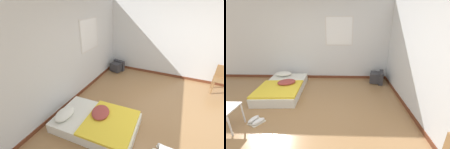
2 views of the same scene
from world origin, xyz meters
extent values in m
plane|color=#997047|center=(0.00, 0.00, 0.00)|extent=(20.00, 20.00, 0.00)
cube|color=silver|center=(0.00, 2.54, 1.30)|extent=(7.24, 0.06, 2.60)
cube|color=brown|center=(0.00, 2.50, 0.04)|extent=(7.24, 0.02, 0.09)
cube|color=silver|center=(0.76, 2.51, 1.64)|extent=(0.90, 0.01, 0.93)
cube|color=white|center=(0.76, 2.50, 1.64)|extent=(0.83, 0.01, 0.86)
cube|color=silver|center=(2.45, 0.00, 1.30)|extent=(0.06, 7.43, 2.60)
cube|color=brown|center=(2.41, 0.00, 0.04)|extent=(0.02, 7.43, 0.09)
cube|color=silver|center=(-0.86, 1.41, 0.12)|extent=(1.18, 1.84, 0.23)
ellipsoid|color=silver|center=(-1.08, 2.08, 0.30)|extent=(0.53, 0.36, 0.14)
cube|color=yellow|center=(-0.84, 1.08, 0.26)|extent=(1.17, 1.09, 0.05)
ellipsoid|color=#993D38|center=(-0.72, 1.37, 0.32)|extent=(0.60, 0.54, 0.11)
cube|color=#333338|center=(1.95, 2.17, 0.18)|extent=(0.37, 0.44, 0.32)
cube|color=#333338|center=(2.16, 2.12, 0.20)|extent=(0.23, 0.48, 0.40)
cube|color=#283342|center=(2.22, 2.10, 0.21)|extent=(0.10, 0.37, 0.29)
cylinder|color=silver|center=(-1.15, -0.37, 0.22)|extent=(0.03, 0.03, 0.45)
cylinder|color=silver|center=(-1.15, 0.01, 0.22)|extent=(0.03, 0.03, 0.45)
cube|color=silver|center=(-0.98, 0.03, 0.01)|extent=(0.18, 0.28, 0.02)
ellipsoid|color=white|center=(-0.98, 0.03, 0.06)|extent=(0.19, 0.28, 0.09)
cube|color=silver|center=(-0.84, -0.03, 0.01)|extent=(0.22, 0.27, 0.02)
ellipsoid|color=white|center=(-0.84, -0.03, 0.06)|extent=(0.23, 0.28, 0.09)
camera|label=1|loc=(-2.95, 0.05, 2.58)|focal=24.00mm
camera|label=2|loc=(0.88, -2.50, 2.06)|focal=24.00mm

